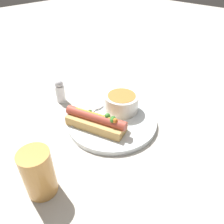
# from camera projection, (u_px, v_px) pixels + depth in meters

# --- Properties ---
(ground_plane) EXTENTS (4.00, 4.00, 0.00)m
(ground_plane) POSITION_uv_depth(u_px,v_px,m) (112.00, 123.00, 0.70)
(ground_plane) COLOR #BCB7AD
(dinner_plate) EXTENTS (0.28, 0.28, 0.02)m
(dinner_plate) POSITION_uv_depth(u_px,v_px,m) (112.00, 121.00, 0.69)
(dinner_plate) COLOR white
(dinner_plate) RESTS_ON ground_plane
(hot_dog) EXTENTS (0.19, 0.11, 0.06)m
(hot_dog) POSITION_uv_depth(u_px,v_px,m) (96.00, 121.00, 0.64)
(hot_dog) COLOR tan
(hot_dog) RESTS_ON dinner_plate
(soup_bowl) EXTENTS (0.11, 0.11, 0.06)m
(soup_bowl) POSITION_uv_depth(u_px,v_px,m) (121.00, 102.00, 0.71)
(soup_bowl) COLOR silver
(soup_bowl) RESTS_ON dinner_plate
(spoon) EXTENTS (0.04, 0.15, 0.01)m
(spoon) POSITION_uv_depth(u_px,v_px,m) (95.00, 109.00, 0.72)
(spoon) COLOR #B7B7BC
(spoon) RESTS_ON dinner_plate
(drinking_glass) EXTENTS (0.07, 0.07, 0.12)m
(drinking_glass) POSITION_uv_depth(u_px,v_px,m) (38.00, 173.00, 0.47)
(drinking_glass) COLOR #D8994C
(drinking_glass) RESTS_ON ground_plane
(salt_shaker) EXTENTS (0.03, 0.03, 0.08)m
(salt_shaker) POSITION_uv_depth(u_px,v_px,m) (60.00, 91.00, 0.78)
(salt_shaker) COLOR silver
(salt_shaker) RESTS_ON ground_plane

